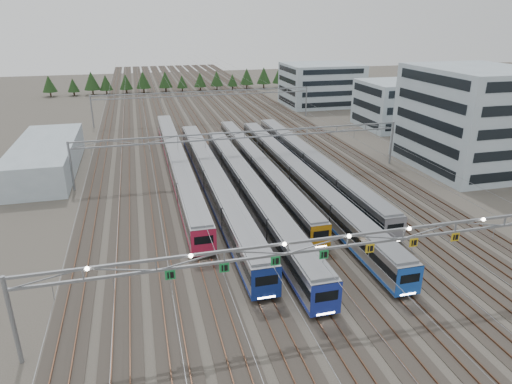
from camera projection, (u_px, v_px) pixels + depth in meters
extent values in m
plane|color=#47423A|center=(342.00, 309.00, 43.38)|extent=(400.00, 400.00, 0.00)
cube|color=#2D2823|center=(198.00, 110.00, 133.53)|extent=(54.00, 260.00, 0.08)
cube|color=brown|center=(107.00, 114.00, 127.49)|extent=(0.08, 260.00, 0.16)
cube|color=brown|center=(281.00, 106.00, 139.48)|extent=(0.08, 260.00, 0.16)
cube|color=brown|center=(195.00, 110.00, 133.32)|extent=(0.08, 260.00, 0.16)
cube|color=brown|center=(200.00, 110.00, 133.66)|extent=(0.08, 260.00, 0.16)
cube|color=black|center=(178.00, 171.00, 80.40)|extent=(2.45, 62.10, 0.37)
cube|color=#ACAEB5|center=(177.00, 161.00, 79.75)|extent=(2.88, 63.36, 3.24)
cube|color=black|center=(177.00, 159.00, 79.61)|extent=(2.94, 63.05, 0.98)
cube|color=#B61C3E|center=(177.00, 169.00, 80.24)|extent=(2.93, 63.05, 0.36)
cube|color=slate|center=(176.00, 152.00, 79.12)|extent=(2.60, 62.10, 0.26)
cube|color=#B61C3E|center=(204.00, 243.00, 51.23)|extent=(2.90, 0.12, 3.24)
cube|color=black|center=(204.00, 240.00, 51.06)|extent=(2.16, 0.10, 0.98)
cube|color=white|center=(204.00, 254.00, 51.69)|extent=(1.73, 0.06, 0.15)
cube|color=black|center=(214.00, 192.00, 71.10)|extent=(2.54, 59.07, 0.38)
cube|color=#ACAEB5|center=(213.00, 180.00, 70.43)|extent=(2.98, 60.27, 3.36)
cube|color=black|center=(213.00, 178.00, 70.28)|extent=(3.04, 59.97, 1.01)
cube|color=navy|center=(214.00, 189.00, 70.94)|extent=(3.03, 59.97, 0.37)
cube|color=slate|center=(213.00, 169.00, 69.78)|extent=(2.69, 59.07, 0.27)
cube|color=navy|center=(266.00, 284.00, 43.30)|extent=(3.00, 0.12, 3.36)
cube|color=black|center=(267.00, 280.00, 43.13)|extent=(2.24, 0.10, 1.01)
cube|color=white|center=(267.00, 297.00, 43.78)|extent=(1.79, 0.06, 0.16)
cube|color=black|center=(250.00, 201.00, 67.46)|extent=(2.52, 56.32, 0.38)
cube|color=#ACAEB5|center=(250.00, 189.00, 66.79)|extent=(2.96, 57.47, 3.33)
cube|color=black|center=(250.00, 187.00, 66.64)|extent=(3.02, 57.18, 1.00)
cube|color=#1C2D99|center=(250.00, 198.00, 67.30)|extent=(3.01, 57.18, 0.37)
cube|color=slate|center=(250.00, 178.00, 66.15)|extent=(2.66, 56.32, 0.26)
cube|color=#1C2D99|center=(326.00, 300.00, 40.93)|extent=(2.98, 0.12, 3.33)
cube|color=black|center=(327.00, 296.00, 40.75)|extent=(2.22, 0.10, 1.00)
cube|color=white|center=(326.00, 314.00, 41.40)|extent=(1.78, 0.06, 0.16)
cube|color=black|center=(258.00, 174.00, 79.24)|extent=(2.18, 55.55, 0.33)
cube|color=#ACAEB5|center=(258.00, 165.00, 78.66)|extent=(2.56, 56.68, 2.88)
cube|color=black|center=(258.00, 163.00, 78.54)|extent=(2.62, 56.40, 0.87)
cube|color=orange|center=(258.00, 171.00, 79.10)|extent=(2.61, 56.40, 0.32)
cube|color=slate|center=(258.00, 156.00, 78.11)|extent=(2.30, 55.55, 0.23)
cube|color=orange|center=(321.00, 237.00, 53.15)|extent=(2.58, 0.12, 2.88)
cube|color=black|center=(321.00, 234.00, 53.00)|extent=(1.92, 0.10, 0.87)
cube|color=white|center=(320.00, 247.00, 53.55)|extent=(1.54, 0.06, 0.14)
cube|color=black|center=(298.00, 186.00, 73.37)|extent=(2.38, 62.74, 0.36)
cube|color=#ACAEB5|center=(298.00, 176.00, 72.73)|extent=(2.79, 64.02, 3.14)
cube|color=black|center=(298.00, 174.00, 72.60)|extent=(2.85, 63.70, 0.95)
cube|color=blue|center=(298.00, 184.00, 73.21)|extent=(2.84, 63.70, 0.35)
cube|color=slate|center=(298.00, 166.00, 72.13)|extent=(2.51, 62.74, 0.25)
cube|color=blue|center=(409.00, 282.00, 43.92)|extent=(2.81, 0.12, 3.14)
cube|color=black|center=(410.00, 278.00, 43.75)|extent=(2.10, 0.10, 0.95)
cube|color=white|center=(408.00, 294.00, 44.36)|extent=(1.68, 0.06, 0.15)
cube|color=black|center=(310.00, 172.00, 79.95)|extent=(2.43, 54.56, 0.37)
cube|color=#ACAEB5|center=(311.00, 162.00, 79.30)|extent=(2.86, 55.67, 3.22)
cube|color=black|center=(311.00, 160.00, 79.16)|extent=(2.92, 55.39, 0.97)
cube|color=gray|center=(310.00, 170.00, 79.79)|extent=(2.91, 55.39, 0.36)
cube|color=slate|center=(311.00, 153.00, 78.68)|extent=(2.58, 54.56, 0.26)
cube|color=gray|center=(395.00, 230.00, 54.25)|extent=(2.88, 0.12, 3.22)
cube|color=black|center=(395.00, 228.00, 54.08)|extent=(2.15, 0.10, 0.97)
cube|color=white|center=(394.00, 241.00, 54.70)|extent=(1.72, 0.06, 0.15)
cylinder|color=gray|center=(12.00, 321.00, 35.33)|extent=(0.36, 0.36, 8.00)
cube|color=gray|center=(348.00, 236.00, 40.55)|extent=(56.00, 0.22, 0.22)
cube|color=gray|center=(347.00, 246.00, 40.91)|extent=(56.00, 0.22, 0.22)
cube|color=#1A823D|center=(170.00, 275.00, 37.28)|extent=(0.85, 0.06, 0.85)
cube|color=#1A823D|center=(224.00, 268.00, 38.34)|extent=(0.85, 0.06, 0.85)
cube|color=#1A823D|center=(275.00, 261.00, 39.39)|extent=(0.85, 0.06, 0.85)
cube|color=#1A823D|center=(324.00, 254.00, 40.45)|extent=(0.85, 0.06, 0.85)
cube|color=gold|center=(370.00, 248.00, 41.51)|extent=(0.85, 0.06, 0.85)
cube|color=gold|center=(414.00, 243.00, 42.57)|extent=(0.85, 0.06, 0.85)
cube|color=gold|center=(455.00, 237.00, 43.63)|extent=(0.85, 0.06, 0.85)
cylinder|color=gray|center=(71.00, 166.00, 71.40)|extent=(0.36, 0.36, 8.00)
cylinder|color=gray|center=(391.00, 143.00, 84.59)|extent=(0.36, 0.36, 8.00)
cube|color=gray|center=(245.00, 132.00, 76.62)|extent=(56.00, 0.22, 0.22)
cube|color=gray|center=(245.00, 138.00, 76.98)|extent=(56.00, 0.22, 0.22)
cylinder|color=gray|center=(92.00, 111.00, 111.98)|extent=(0.36, 0.36, 8.00)
cylinder|color=gray|center=(306.00, 101.00, 125.16)|extent=(0.36, 0.36, 8.00)
cube|color=gray|center=(204.00, 91.00, 117.19)|extent=(56.00, 0.22, 0.22)
cube|color=gray|center=(205.00, 95.00, 117.56)|extent=(56.00, 0.22, 0.22)
cube|color=#99ABB7|center=(471.00, 119.00, 80.78)|extent=(18.00, 22.00, 17.84)
cube|color=#99ABB7|center=(392.00, 105.00, 111.65)|extent=(14.00, 16.00, 11.19)
cube|color=#99ABB7|center=(321.00, 85.00, 139.87)|extent=(22.00, 18.00, 12.40)
cube|color=#99ABB7|center=(46.00, 157.00, 80.74)|extent=(10.00, 30.00, 5.22)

